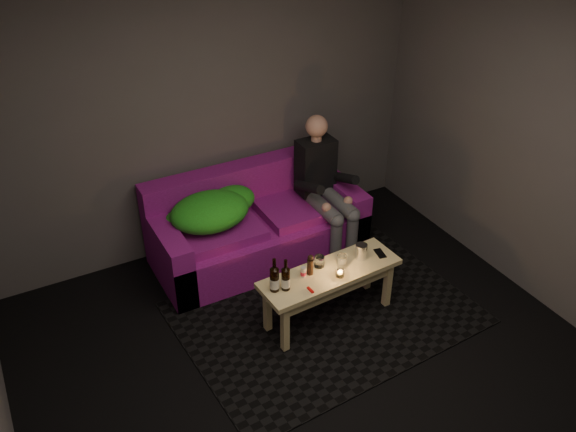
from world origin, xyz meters
name	(u,v)px	position (x,y,z in m)	size (l,w,h in m)	color
floor	(342,402)	(0.00, 0.00, 0.00)	(4.50, 4.50, 0.00)	black
room	(312,159)	(0.00, 0.47, 1.64)	(4.50, 4.50, 4.50)	silver
rug	(325,312)	(0.36, 0.82, 0.01)	(2.25, 1.64, 0.01)	black
sofa	(256,227)	(0.24, 1.81, 0.29)	(1.85, 0.83, 0.79)	#760F64
green_blanket	(213,209)	(-0.16, 1.81, 0.60)	(0.81, 0.55, 0.28)	#268418
person	(324,184)	(0.85, 1.66, 0.64)	(0.33, 0.77, 1.23)	black
coffee_table	(330,280)	(0.36, 0.77, 0.38)	(1.14, 0.42, 0.46)	tan
beer_bottle_a	(274,279)	(-0.11, 0.78, 0.56)	(0.07, 0.07, 0.28)	black
beer_bottle_b	(286,278)	(-0.03, 0.75, 0.56)	(0.07, 0.07, 0.26)	black
salt_shaker	(303,272)	(0.15, 0.81, 0.50)	(0.04, 0.04, 0.08)	silver
pepper_mill	(310,267)	(0.21, 0.82, 0.53)	(0.05, 0.05, 0.13)	black
tumbler_back	(319,261)	(0.32, 0.86, 0.51)	(0.08, 0.08, 0.09)	white
tealight	(340,273)	(0.40, 0.69, 0.49)	(0.07, 0.07, 0.05)	white
tumbler_front	(342,261)	(0.48, 0.78, 0.51)	(0.08, 0.08, 0.10)	white
steel_cup	(361,251)	(0.66, 0.80, 0.52)	(0.09, 0.09, 0.12)	silver
smartphone	(380,253)	(0.83, 0.77, 0.46)	(0.06, 0.12, 0.01)	black
red_lighter	(310,290)	(0.12, 0.65, 0.47)	(0.02, 0.07, 0.01)	#B80C0B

